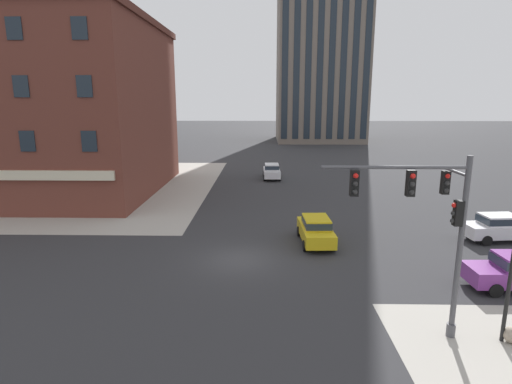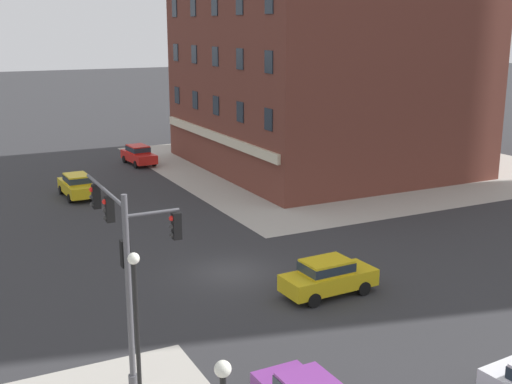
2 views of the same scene
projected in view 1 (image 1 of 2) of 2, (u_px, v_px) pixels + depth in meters
ground_plane at (240, 259)px, 22.80m from camera, size 320.00×320.00×0.00m
sidewalk_far_corner at (58, 185)px, 42.73m from camera, size 32.00×32.00×0.02m
traffic_signal_main at (434, 219)px, 14.64m from camera, size 5.16×2.09×6.76m
bollard_sphere_curb_a at (512, 335)px, 14.91m from camera, size 0.60×0.60×0.60m
car_main_northbound_far at (272, 171)px, 46.19m from camera, size 1.99×4.45×1.68m
car_main_southbound_far at (316, 229)px, 25.19m from camera, size 2.04×4.47×1.68m
car_cross_eastbound at (500, 227)px, 25.66m from camera, size 4.53×2.17×1.68m
storefront_block_near_corner at (36, 107)px, 38.81m from camera, size 22.81×19.93×15.86m
residential_tower_skyline_right at (322, 0)px, 85.02m from camera, size 18.20×18.86×57.70m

